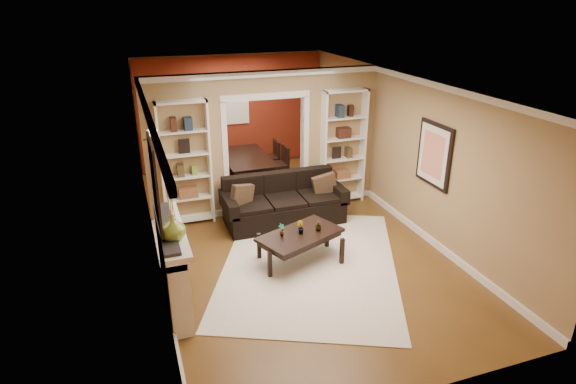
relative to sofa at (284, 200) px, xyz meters
name	(u,v)px	position (x,y,z in m)	size (l,w,h in m)	color
floor	(286,233)	(-0.12, -0.45, -0.44)	(8.00, 8.00, 0.00)	brown
ceiling	(286,81)	(-0.12, -0.45, 2.26)	(8.00, 8.00, 0.00)	white
wall_back	(232,112)	(-0.12, 3.55, 0.91)	(8.00, 8.00, 0.00)	#A48456
wall_front	(420,289)	(-0.12, -4.45, 0.91)	(8.00, 8.00, 0.00)	#A48456
wall_left	(148,177)	(-2.37, -0.45, 0.91)	(8.00, 8.00, 0.00)	#A48456
wall_right	(402,149)	(2.13, -0.45, 0.91)	(8.00, 8.00, 0.00)	#A48456
partition_wall	(265,143)	(-0.12, 0.75, 0.91)	(4.50, 0.15, 2.70)	#A48456
red_back_panel	(233,113)	(-0.12, 3.52, 0.88)	(4.44, 0.04, 2.64)	maroon
dining_window	(233,104)	(-0.12, 3.48, 1.11)	(0.78, 0.03, 0.98)	#8CA5CC
area_rug	(310,264)	(-0.11, -1.58, -0.43)	(2.67, 3.74, 0.01)	silver
sofa	(284,200)	(0.00, 0.00, 0.00)	(2.26, 0.97, 0.88)	black
pillow_left	(242,196)	(-0.80, -0.02, 0.21)	(0.43, 0.12, 0.43)	brown
pillow_right	(325,185)	(0.80, -0.02, 0.21)	(0.43, 0.12, 0.43)	brown
coffee_table	(300,247)	(-0.22, -1.44, -0.19)	(1.31, 0.71, 0.50)	black
plant_left	(282,230)	(-0.52, -1.44, 0.16)	(0.11, 0.08, 0.22)	#336626
plant_center	(300,227)	(-0.22, -1.44, 0.16)	(0.12, 0.09, 0.21)	#336626
plant_right	(318,225)	(0.09, -1.44, 0.15)	(0.10, 0.10, 0.18)	#336626
bookshelf_left	(186,164)	(-1.67, 0.58, 0.71)	(0.90, 0.30, 2.30)	white
bookshelf_right	(343,148)	(1.43, 0.58, 0.71)	(0.90, 0.30, 2.30)	white
fireplace	(175,266)	(-2.21, -1.95, 0.14)	(0.32, 1.70, 1.16)	white
vase	(173,228)	(-2.21, -2.29, 0.88)	(0.31, 0.31, 0.33)	olive
mirror	(155,183)	(-2.35, -1.95, 1.36)	(0.03, 0.95, 1.10)	silver
wall_sconce	(149,137)	(-2.27, 0.10, 1.39)	(0.18, 0.18, 0.22)	#FFE0A5
framed_art	(434,155)	(2.09, -1.45, 1.11)	(0.04, 0.85, 1.05)	black
dining_table	(248,170)	(-0.12, 2.21, -0.13)	(1.00, 1.79, 0.63)	black
dining_chair_nw	(226,172)	(-0.67, 1.91, -0.01)	(0.43, 0.43, 0.86)	black
dining_chair_ne	(275,165)	(0.43, 1.91, 0.01)	(0.45, 0.45, 0.90)	black
dining_chair_sw	(221,165)	(-0.67, 2.51, -0.04)	(0.39, 0.39, 0.79)	black
dining_chair_se	(267,158)	(0.43, 2.51, -0.01)	(0.42, 0.42, 0.86)	black
chandelier	(245,93)	(-0.12, 2.25, 1.58)	(0.50, 0.50, 0.30)	#362218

